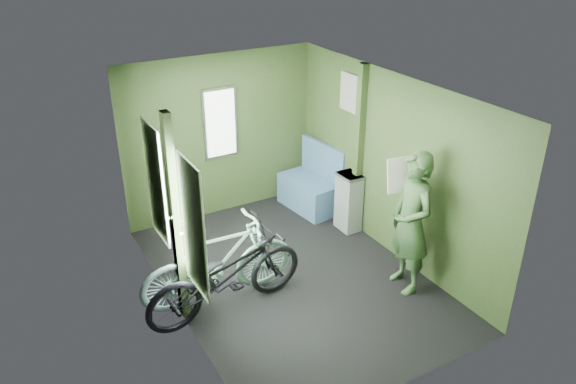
{
  "coord_description": "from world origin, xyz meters",
  "views": [
    {
      "loc": [
        -2.83,
        -4.84,
        3.91
      ],
      "look_at": [
        0.0,
        0.1,
        1.1
      ],
      "focal_mm": 35.0,
      "sensor_mm": 36.0,
      "label": 1
    }
  ],
  "objects_px": {
    "passenger": "(411,223)",
    "waste_box": "(349,202)",
    "bicycle_mint": "(222,301)",
    "bench_seat": "(311,190)",
    "bicycle_black": "(229,311)"
  },
  "relations": [
    {
      "from": "waste_box",
      "to": "bench_seat",
      "type": "xyz_separation_m",
      "value": [
        -0.11,
        0.79,
        -0.12
      ]
    },
    {
      "from": "bicycle_mint",
      "to": "passenger",
      "type": "bearing_deg",
      "value": -108.29
    },
    {
      "from": "passenger",
      "to": "waste_box",
      "type": "xyz_separation_m",
      "value": [
        0.2,
        1.44,
        -0.43
      ]
    },
    {
      "from": "bicycle_black",
      "to": "bench_seat",
      "type": "bearing_deg",
      "value": -56.61
    },
    {
      "from": "bicycle_black",
      "to": "waste_box",
      "type": "height_order",
      "value": "waste_box"
    },
    {
      "from": "waste_box",
      "to": "bench_seat",
      "type": "relative_size",
      "value": 0.84
    },
    {
      "from": "waste_box",
      "to": "bench_seat",
      "type": "bearing_deg",
      "value": 98.21
    },
    {
      "from": "passenger",
      "to": "waste_box",
      "type": "distance_m",
      "value": 1.52
    },
    {
      "from": "bench_seat",
      "to": "bicycle_black",
      "type": "bearing_deg",
      "value": -148.15
    },
    {
      "from": "bicycle_mint",
      "to": "bench_seat",
      "type": "distance_m",
      "value": 2.54
    },
    {
      "from": "passenger",
      "to": "bicycle_black",
      "type": "bearing_deg",
      "value": -97.5
    },
    {
      "from": "bicycle_mint",
      "to": "passenger",
      "type": "relative_size",
      "value": 1.05
    },
    {
      "from": "bicycle_black",
      "to": "bicycle_mint",
      "type": "bearing_deg",
      "value": -4.87
    },
    {
      "from": "passenger",
      "to": "bench_seat",
      "type": "xyz_separation_m",
      "value": [
        0.09,
        2.23,
        -0.56
      ]
    },
    {
      "from": "bicycle_mint",
      "to": "bench_seat",
      "type": "relative_size",
      "value": 1.81
    }
  ]
}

